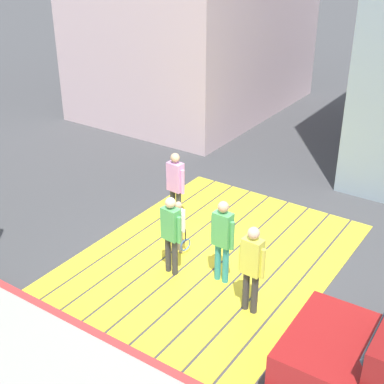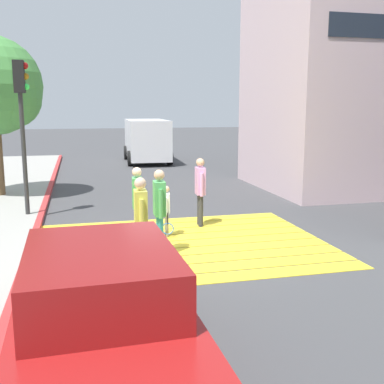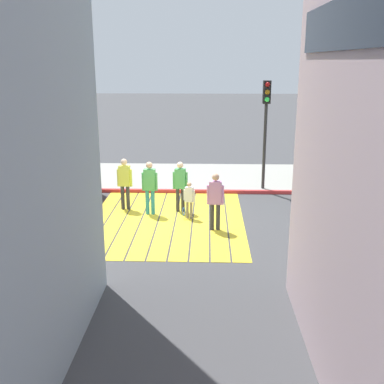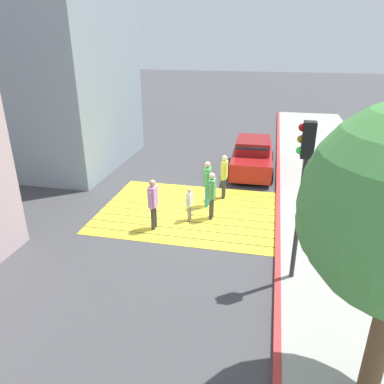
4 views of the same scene
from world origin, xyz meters
TOP-DOWN VIEW (x-y plane):
  - ground_plane at (0.00, 0.00)m, footprint 120.00×120.00m
  - crosswalk_stripes at (0.00, 0.00)m, footprint 6.40×4.90m
  - curb_painted at (-3.25, 0.00)m, footprint 0.16×40.00m
  - pedestrian_adult_lead at (-0.60, -0.60)m, footprint 0.25×0.52m
  - pedestrian_adult_trailing at (-0.93, 0.38)m, footprint 0.25×0.50m
  - pedestrian_adult_side at (0.82, 1.53)m, footprint 0.25×0.51m
  - pedestrian_teen_behind at (-1.11, -1.51)m, footprint 0.25×0.52m
  - pedestrian_child_with_racket at (-0.21, 0.70)m, footprint 0.28×0.40m

SIDE VIEW (x-z plane):
  - ground_plane at x=0.00m, z-range 0.00..0.00m
  - crosswalk_stripes at x=0.00m, z-range 0.00..0.01m
  - curb_painted at x=-3.25m, z-range 0.00..0.13m
  - pedestrian_child_with_racket at x=-0.21m, z-range 0.07..1.29m
  - pedestrian_adult_trailing at x=-0.93m, z-range 0.14..1.86m
  - pedestrian_adult_side at x=0.82m, z-range 0.14..1.90m
  - pedestrian_teen_behind at x=-1.11m, z-range 0.15..1.92m
  - pedestrian_adult_lead at x=-0.60m, z-range 0.15..1.93m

